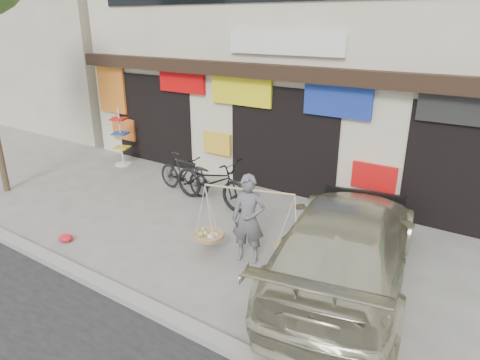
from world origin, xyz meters
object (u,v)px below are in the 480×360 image
Objects in this scene: street_vendor at (248,222)px; suv at (346,243)px; display_rack at (121,142)px; bike_2 at (212,181)px; bike_1 at (184,173)px.

suv is (1.71, 0.34, -0.04)m from street_vendor.
display_rack reaches higher than street_vendor.
display_rack reaches higher than bike_2.
street_vendor is 2.77m from bike_2.
bike_1 is at bearing 132.78° from street_vendor.
bike_2 is 4.21m from display_rack.
street_vendor reaches higher than bike_2.
display_rack is (-6.29, 2.57, -0.06)m from street_vendor.
street_vendor reaches higher than suv.
display_rack is (-4.13, 0.85, 0.12)m from bike_2.
street_vendor is 6.79m from display_rack.
bike_1 is at bearing -12.20° from display_rack.
display_rack reaches higher than bike_1.
bike_1 is (-3.21, 1.90, -0.26)m from street_vendor.
street_vendor is 0.91× the size of bike_2.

